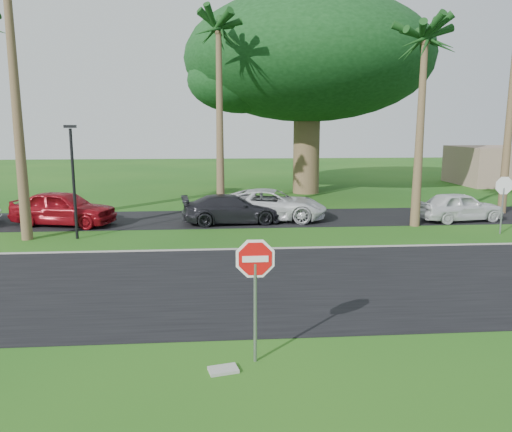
{
  "coord_description": "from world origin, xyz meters",
  "views": [
    {
      "loc": [
        -0.22,
        -12.19,
        4.59
      ],
      "look_at": [
        1.01,
        3.23,
        1.8
      ],
      "focal_mm": 35.0,
      "sensor_mm": 36.0,
      "label": 1
    }
  ],
  "objects_px": {
    "car_dark": "(232,209)",
    "car_minivan": "(271,205)",
    "stop_sign_far": "(503,193)",
    "car_red": "(64,208)",
    "stop_sign_near": "(255,275)",
    "car_pickup": "(460,207)"
  },
  "relations": [
    {
      "from": "car_pickup",
      "to": "stop_sign_far",
      "type": "bearing_deg",
      "value": 178.84
    },
    {
      "from": "stop_sign_near",
      "to": "car_dark",
      "type": "height_order",
      "value": "stop_sign_near"
    },
    {
      "from": "car_red",
      "to": "car_minivan",
      "type": "relative_size",
      "value": 0.88
    },
    {
      "from": "stop_sign_near",
      "to": "car_pickup",
      "type": "height_order",
      "value": "stop_sign_near"
    },
    {
      "from": "stop_sign_near",
      "to": "car_red",
      "type": "height_order",
      "value": "stop_sign_near"
    },
    {
      "from": "stop_sign_far",
      "to": "car_red",
      "type": "relative_size",
      "value": 0.55
    },
    {
      "from": "stop_sign_far",
      "to": "car_pickup",
      "type": "relative_size",
      "value": 0.63
    },
    {
      "from": "stop_sign_far",
      "to": "car_minivan",
      "type": "distance_m",
      "value": 10.37
    },
    {
      "from": "car_red",
      "to": "car_pickup",
      "type": "distance_m",
      "value": 18.96
    },
    {
      "from": "stop_sign_near",
      "to": "car_minivan",
      "type": "xyz_separation_m",
      "value": [
        1.98,
        15.0,
        -1.02
      ]
    },
    {
      "from": "stop_sign_far",
      "to": "car_minivan",
      "type": "xyz_separation_m",
      "value": [
        -9.52,
        4.0,
        -1.02
      ]
    },
    {
      "from": "stop_sign_far",
      "to": "car_dark",
      "type": "xyz_separation_m",
      "value": [
        -11.51,
        3.23,
        -1.09
      ]
    },
    {
      "from": "stop_sign_far",
      "to": "car_pickup",
      "type": "height_order",
      "value": "stop_sign_far"
    },
    {
      "from": "stop_sign_far",
      "to": "car_dark",
      "type": "distance_m",
      "value": 12.01
    },
    {
      "from": "car_red",
      "to": "car_pickup",
      "type": "xyz_separation_m",
      "value": [
        18.95,
        -0.41,
        -0.11
      ]
    },
    {
      "from": "stop_sign_far",
      "to": "car_minivan",
      "type": "relative_size",
      "value": 0.48
    },
    {
      "from": "stop_sign_near",
      "to": "stop_sign_far",
      "type": "height_order",
      "value": "same"
    },
    {
      "from": "car_dark",
      "to": "car_minivan",
      "type": "bearing_deg",
      "value": -74.49
    },
    {
      "from": "stop_sign_near",
      "to": "car_minivan",
      "type": "bearing_deg",
      "value": 82.47
    },
    {
      "from": "stop_sign_near",
      "to": "car_pickup",
      "type": "xyz_separation_m",
      "value": [
        11.12,
        13.96,
        -1.07
      ]
    },
    {
      "from": "car_dark",
      "to": "car_minivan",
      "type": "relative_size",
      "value": 0.87
    },
    {
      "from": "stop_sign_far",
      "to": "car_red",
      "type": "xyz_separation_m",
      "value": [
        -19.34,
        3.37,
        -0.96
      ]
    }
  ]
}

